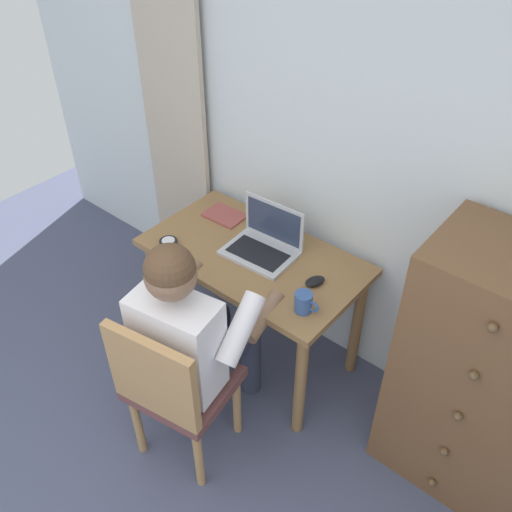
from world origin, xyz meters
The scene contains 11 objects.
wall_back centered at (0.00, 2.20, 1.25)m, with size 4.80×0.05×2.50m, color silver.
curtain_panel centered at (-1.16, 2.13, 1.10)m, with size 0.47×0.03×2.20m, color #BCAD99.
desk centered at (-0.33, 1.83, 0.60)m, with size 1.09×0.61×0.71m.
dresser centered at (0.82, 1.91, 0.61)m, with size 0.65×0.49×1.22m.
chair centered at (-0.19, 1.13, 0.49)m, with size 0.48×0.47×0.88m.
person_seated centered at (-0.22, 1.31, 0.67)m, with size 0.60×0.63×1.20m.
laptop centered at (-0.31, 1.88, 0.76)m, with size 0.35×0.27×0.24m.
computer_mouse centered at (0.03, 1.84, 0.73)m, with size 0.06×0.10×0.03m, color black.
desk_clock centered at (-0.70, 1.61, 0.73)m, with size 0.09×0.09×0.03m.
notebook_pad centered at (-0.65, 1.97, 0.72)m, with size 0.21×0.15×0.01m, color #994742.
coffee_mug centered at (0.09, 1.66, 0.76)m, with size 0.12×0.08×0.09m.
Camera 1 is at (1.02, 0.22, 2.40)m, focal length 38.55 mm.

